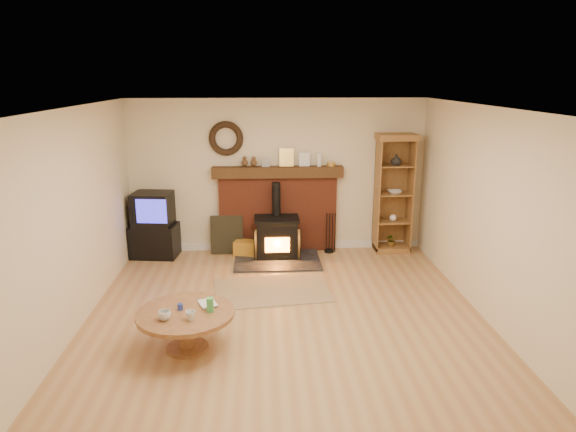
{
  "coord_description": "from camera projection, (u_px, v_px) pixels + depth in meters",
  "views": [
    {
      "loc": [
        -0.29,
        -5.85,
        2.95
      ],
      "look_at": [
        0.08,
        1.0,
        1.07
      ],
      "focal_mm": 32.0,
      "sensor_mm": 36.0,
      "label": 1
    }
  ],
  "objects": [
    {
      "name": "room_shell",
      "position": [
        284.0,
        184.0,
        6.06
      ],
      "size": [
        5.02,
        5.52,
        2.61
      ],
      "color": "beige",
      "rests_on": "ground"
    },
    {
      "name": "coffee_table",
      "position": [
        186.0,
        319.0,
        5.63
      ],
      "size": [
        1.08,
        1.08,
        0.62
      ],
      "color": "brown",
      "rests_on": "ground"
    },
    {
      "name": "curio_cabinet",
      "position": [
        393.0,
        194.0,
        8.72
      ],
      "size": [
        0.65,
        0.47,
        2.03
      ],
      "color": "brown",
      "rests_on": "ground"
    },
    {
      "name": "area_rug",
      "position": [
        272.0,
        290.0,
        7.3
      ],
      "size": [
        1.72,
        1.29,
        0.01
      ],
      "primitive_type": "cube",
      "rotation": [
        0.0,
        0.0,
        0.13
      ],
      "color": "brown",
      "rests_on": "ground"
    },
    {
      "name": "chimney_breast",
      "position": [
        278.0,
        206.0,
        8.78
      ],
      "size": [
        2.2,
        0.22,
        1.78
      ],
      "color": "brown",
      "rests_on": "ground"
    },
    {
      "name": "leaning_painting",
      "position": [
        227.0,
        235.0,
        8.75
      ],
      "size": [
        0.55,
        0.15,
        0.65
      ],
      "primitive_type": "cube",
      "rotation": [
        -0.17,
        0.0,
        0.0
      ],
      "color": "black",
      "rests_on": "ground"
    },
    {
      "name": "firelog_box",
      "position": [
        247.0,
        248.0,
        8.67
      ],
      "size": [
        0.46,
        0.35,
        0.26
      ],
      "primitive_type": "cube",
      "rotation": [
        0.0,
        0.0,
        -0.24
      ],
      "color": "gold",
      "rests_on": "ground"
    },
    {
      "name": "tv_unit",
      "position": [
        154.0,
        226.0,
        8.55
      ],
      "size": [
        0.81,
        0.61,
        1.1
      ],
      "color": "black",
      "rests_on": "ground"
    },
    {
      "name": "fire_tools",
      "position": [
        330.0,
        244.0,
        8.84
      ],
      "size": [
        0.19,
        0.16,
        0.7
      ],
      "color": "black",
      "rests_on": "ground"
    },
    {
      "name": "wood_stove",
      "position": [
        277.0,
        239.0,
        8.52
      ],
      "size": [
        1.4,
        1.0,
        1.25
      ],
      "color": "black",
      "rests_on": "ground"
    },
    {
      "name": "ground",
      "position": [
        286.0,
        319.0,
        6.42
      ],
      "size": [
        5.5,
        5.5,
        0.0
      ],
      "primitive_type": "plane",
      "color": "#AA7546",
      "rests_on": "ground"
    }
  ]
}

